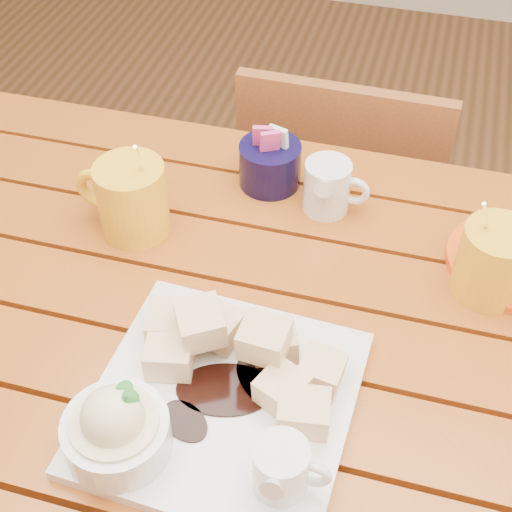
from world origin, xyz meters
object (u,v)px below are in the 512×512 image
(dessert_plate, at_px, (202,400))
(coffee_mug_right, at_px, (496,262))
(table, at_px, (237,368))
(coffee_mug_left, at_px, (130,197))
(chair_far, at_px, (340,210))

(dessert_plate, relative_size, coffee_mug_right, 1.97)
(dessert_plate, bearing_deg, coffee_mug_right, 43.56)
(table, height_order, coffee_mug_left, coffee_mug_left)
(coffee_mug_left, bearing_deg, table, -26.99)
(table, relative_size, coffee_mug_right, 7.83)
(coffee_mug_left, xyz_separation_m, chair_far, (0.24, 0.46, -0.35))
(coffee_mug_right, bearing_deg, chair_far, 133.53)
(table, distance_m, dessert_plate, 0.21)
(coffee_mug_right, height_order, chair_far, coffee_mug_right)
(dessert_plate, height_order, chair_far, dessert_plate)
(dessert_plate, xyz_separation_m, coffee_mug_left, (-0.20, 0.27, 0.02))
(table, relative_size, chair_far, 1.49)
(table, xyz_separation_m, coffee_mug_left, (-0.19, 0.12, 0.16))
(dessert_plate, distance_m, coffee_mug_right, 0.41)
(table, xyz_separation_m, dessert_plate, (0.01, -0.15, 0.14))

